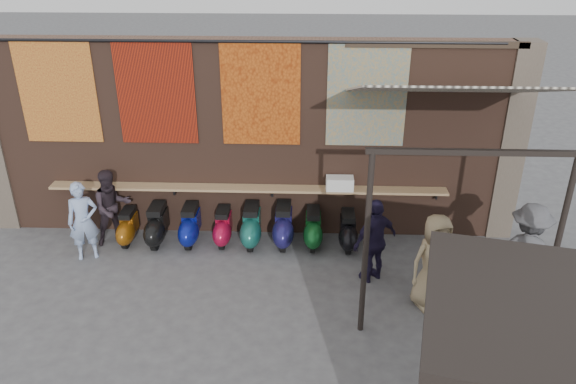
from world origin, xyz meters
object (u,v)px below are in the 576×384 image
object	(u,v)px
scooter_stool_1	(157,225)
scooter_stool_7	(348,231)
scooter_stool_6	(313,228)
shopper_grey	(526,254)
shelf_box	(340,183)
scooter_stool_2	(190,225)
scooter_stool_0	(128,227)
shopper_navy	(375,241)
scooter_stool_3	(223,227)
scooter_stool_4	(251,226)
diner_right	(112,207)
diner_left	(83,221)
shopper_tan	(434,262)
scooter_stool_5	(283,226)

from	to	relation	value
scooter_stool_1	scooter_stool_7	xyz separation A→B (m)	(3.85, -0.03, -0.03)
scooter_stool_6	shopper_grey	bearing A→B (deg)	-25.29
scooter_stool_1	scooter_stool_6	distance (m)	3.15
shelf_box	scooter_stool_2	world-z (taller)	shelf_box
scooter_stool_0	shopper_navy	size ratio (longest dim) A/B	0.45
scooter_stool_2	scooter_stool_3	bearing A→B (deg)	2.13
scooter_stool_4	diner_right	xyz separation A→B (m)	(-2.79, -0.01, 0.38)
shelf_box	scooter_stool_0	world-z (taller)	shelf_box
diner_left	shopper_grey	bearing A→B (deg)	-28.26
scooter_stool_0	scooter_stool_3	size ratio (longest dim) A/B	0.96
scooter_stool_2	diner_right	bearing A→B (deg)	-179.40
scooter_stool_0	shopper_tan	world-z (taller)	shopper_tan
shelf_box	scooter_stool_3	world-z (taller)	shelf_box
scooter_stool_3	scooter_stool_7	bearing A→B (deg)	-1.85
scooter_stool_7	shopper_tan	xyz separation A→B (m)	(1.29, -1.86, 0.49)
scooter_stool_2	shopper_grey	distance (m)	6.30
scooter_stool_5	shopper_tan	world-z (taller)	shopper_tan
scooter_stool_3	scooter_stool_5	distance (m)	1.22
scooter_stool_2	shopper_grey	world-z (taller)	shopper_grey
scooter_stool_5	scooter_stool_3	bearing A→B (deg)	179.63
scooter_stool_2	shopper_grey	xyz separation A→B (m)	(6.04, -1.69, 0.52)
shelf_box	scooter_stool_4	xyz separation A→B (m)	(-1.75, -0.29, -0.84)
scooter_stool_7	scooter_stool_0	bearing A→B (deg)	179.57
scooter_stool_4	scooter_stool_1	bearing A→B (deg)	-179.14
diner_left	scooter_stool_7	bearing A→B (deg)	-14.32
scooter_stool_7	scooter_stool_2	bearing A→B (deg)	178.98
shelf_box	scooter_stool_3	size ratio (longest dim) A/B	0.72
shopper_tan	scooter_stool_2	bearing A→B (deg)	139.02
diner_right	shopper_grey	xyz separation A→B (m)	(7.59, -1.67, 0.12)
shopper_navy	shopper_tan	world-z (taller)	shopper_tan
scooter_stool_7	shopper_navy	size ratio (longest dim) A/B	0.48
scooter_stool_4	shopper_navy	bearing A→B (deg)	-26.50
scooter_stool_5	shopper_grey	bearing A→B (deg)	-22.26
shopper_navy	shopper_tan	size ratio (longest dim) A/B	0.94
scooter_stool_6	shopper_tan	bearing A→B (deg)	-43.88
diner_right	shopper_tan	world-z (taller)	shopper_tan
shopper_navy	scooter_stool_1	bearing A→B (deg)	-50.56
scooter_stool_2	scooter_stool_6	world-z (taller)	scooter_stool_2
scooter_stool_6	scooter_stool_4	bearing A→B (deg)	179.99
scooter_stool_7	scooter_stool_5	bearing A→B (deg)	176.75
scooter_stool_3	diner_left	xyz separation A→B (m)	(-2.57, -0.64, 0.43)
shelf_box	diner_left	size ratio (longest dim) A/B	0.34
shopper_tan	diner_right	bearing A→B (deg)	144.68
shelf_box	scooter_stool_4	size ratio (longest dim) A/B	0.63
scooter_stool_1	scooter_stool_2	xyz separation A→B (m)	(0.67, 0.03, -0.01)
scooter_stool_5	shopper_grey	world-z (taller)	shopper_grey
scooter_stool_6	diner_right	distance (m)	4.05
diner_right	diner_left	bearing A→B (deg)	-155.33
shelf_box	scooter_stool_5	xyz separation A→B (m)	(-1.11, -0.27, -0.84)
scooter_stool_0	diner_right	size ratio (longest dim) A/B	0.46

